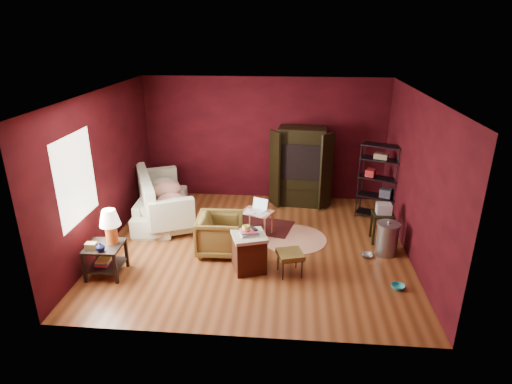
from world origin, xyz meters
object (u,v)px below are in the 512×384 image
armchair (220,232)px  laptop_desk (257,214)px  side_table (107,236)px  hamper (249,251)px  wire_shelving (379,179)px  tv_armoire (301,165)px  sofa (161,202)px

armchair → laptop_desk: armchair is taller
side_table → hamper: 2.31m
side_table → hamper: bearing=7.6°
armchair → wire_shelving: bearing=-61.2°
laptop_desk → armchair: bearing=-105.3°
laptop_desk → wire_shelving: size_ratio=0.44×
hamper → laptop_desk: 1.31m
side_table → tv_armoire: (3.13, 3.22, 0.25)m
laptop_desk → tv_armoire: size_ratio=0.40×
armchair → side_table: (-1.68, -0.83, 0.28)m
armchair → side_table: 1.90m
laptop_desk → sofa: bearing=-171.2°
sofa → armchair: bearing=-135.3°
tv_armoire → sofa: bearing=-154.7°
armchair → hamper: 0.79m
tv_armoire → wire_shelving: (1.60, -0.62, -0.04)m
side_table → laptop_desk: (2.29, 1.61, -0.23)m
side_table → hamper: size_ratio=1.50×
sofa → hamper: size_ratio=2.65×
sofa → laptop_desk: size_ratio=2.80×
sofa → tv_armoire: tv_armoire is taller
side_table → laptop_desk: side_table is taller
tv_armoire → wire_shelving: tv_armoire is taller
hamper → wire_shelving: wire_shelving is taller
wire_shelving → side_table: bearing=-127.0°
hamper → armchair: bearing=137.4°
laptop_desk → tv_armoire: (0.84, 1.61, 0.49)m
sofa → wire_shelving: bearing=-87.9°
sofa → laptop_desk: 2.14m
side_table → wire_shelving: bearing=28.8°
sofa → wire_shelving: size_ratio=1.23×
side_table → wire_shelving: 5.41m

